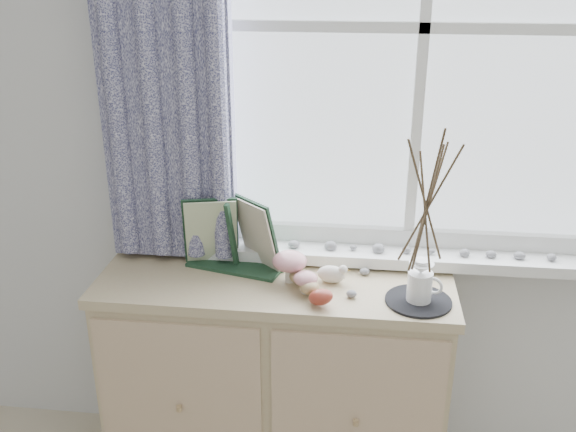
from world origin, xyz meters
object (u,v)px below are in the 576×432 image
Objects in this scene: sideboard at (276,382)px; twig_pitcher at (427,201)px; botanical_book at (231,237)px; toadstool_cluster at (294,266)px.

sideboard is 2.03× the size of twig_pitcher.
twig_pitcher is at bearing 2.70° from botanical_book.
toadstool_cluster is at bearing -164.93° from twig_pitcher.
twig_pitcher is (0.62, -0.13, 0.21)m from botanical_book.
twig_pitcher reaches higher than toadstool_cluster.
botanical_book is at bearing 169.50° from sideboard.
toadstool_cluster is (0.22, -0.06, -0.07)m from botanical_book.
sideboard is at bearing 3.85° from botanical_book.
botanical_book is 0.24m from toadstool_cluster.
sideboard is 3.11× the size of botanical_book.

